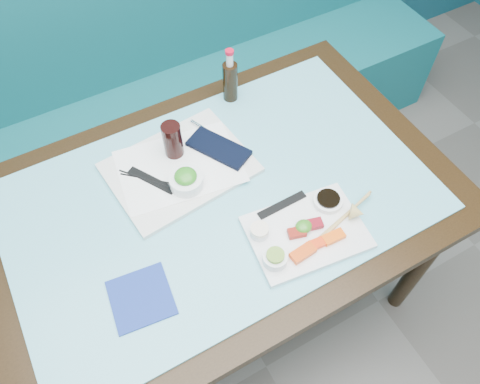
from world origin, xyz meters
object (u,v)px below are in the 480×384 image
booth_bench (136,109)px  dining_table (220,212)px  seaweed_bowl (186,181)px  cola_glass (173,140)px  sashimi_plate (306,232)px  serving_tray (180,168)px  blue_napkin (141,298)px  cola_bottle_body (230,82)px

booth_bench → dining_table: booth_bench is taller
dining_table → seaweed_bowl: (-0.07, 0.07, 0.13)m
booth_bench → dining_table: 0.89m
cola_glass → sashimi_plate: bearing=-64.8°
serving_tray → blue_napkin: 0.42m
cola_bottle_body → blue_napkin: (-0.55, -0.53, -0.07)m
cola_bottle_body → dining_table: bearing=-123.1°
booth_bench → sashimi_plate: (0.15, -1.07, 0.39)m
dining_table → sashimi_plate: sashimi_plate is taller
booth_bench → cola_glass: booth_bench is taller
cola_bottle_body → cola_glass: bearing=-152.2°
serving_tray → cola_glass: (0.01, 0.05, 0.07)m
serving_tray → seaweed_bowl: size_ratio=4.13×
seaweed_bowl → blue_napkin: (-0.25, -0.25, -0.03)m
dining_table → cola_glass: 0.27m
cola_bottle_body → blue_napkin: size_ratio=0.92×
serving_tray → cola_glass: bearing=73.7°
cola_glass → serving_tray: bearing=-100.3°
serving_tray → blue_napkin: serving_tray is taller
booth_bench → sashimi_plate: size_ratio=9.45×
seaweed_bowl → blue_napkin: seaweed_bowl is taller
dining_table → blue_napkin: size_ratio=9.11×
cola_glass → cola_bottle_body: 0.31m
cola_glass → blue_napkin: (-0.27, -0.38, -0.07)m
sashimi_plate → cola_bottle_body: 0.58m
booth_bench → serving_tray: (-0.06, -0.69, 0.39)m
sashimi_plate → serving_tray: bearing=126.4°
booth_bench → cola_glass: size_ratio=24.92×
blue_napkin → sashimi_plate: bearing=-5.7°
dining_table → cola_bottle_body: cola_bottle_body is taller
cola_bottle_body → blue_napkin: bearing=-135.9°
dining_table → seaweed_bowl: size_ratio=13.89×
booth_bench → seaweed_bowl: bearing=-95.2°
cola_glass → seaweed_bowl: bearing=-98.7°
sashimi_plate → serving_tray: same height
dining_table → booth_bench: bearing=90.0°
sashimi_plate → booth_bench: bearing=105.1°
blue_napkin → cola_bottle_body: bearing=44.1°
dining_table → sashimi_plate: (0.15, -0.23, 0.10)m
cola_glass → cola_bottle_body: cola_bottle_body is taller
dining_table → cola_bottle_body: 0.44m
cola_bottle_body → serving_tray: bearing=-145.0°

